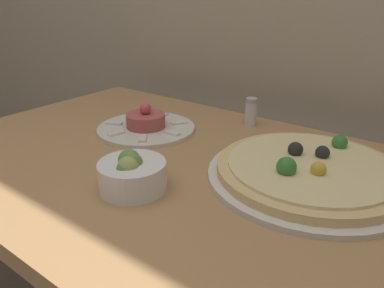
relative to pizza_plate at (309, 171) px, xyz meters
The scene contains 5 objects.
dining_table 0.32m from the pizza_plate, 161.21° to the right, with size 1.08×0.72×0.75m.
pizza_plate is the anchor object (origin of this frame).
tartare_plate 0.42m from the pizza_plate, behind, with size 0.24×0.24×0.07m.
small_bowl 0.33m from the pizza_plate, 136.12° to the right, with size 0.12×0.12×0.07m.
salt_shaker 0.30m from the pizza_plate, 140.08° to the left, with size 0.03×0.03×0.07m.
Camera 1 is at (0.47, -0.18, 1.08)m, focal length 35.00 mm.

